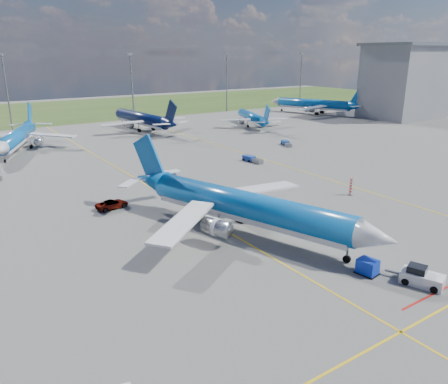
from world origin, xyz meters
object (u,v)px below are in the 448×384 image
warning_post (351,186)px  bg_jet_ne (252,126)px  service_car_c (171,177)px  bg_jet_nnw (19,151)px  pushback_tug (421,277)px  main_airliner (246,233)px  baggage_tug_e (286,144)px  baggage_tug_w (252,159)px  uld_container (367,267)px  service_car_b (112,204)px  bg_jet_n (142,130)px  bg_jet_ene (313,114)px

warning_post → bg_jet_ne: (29.88, 66.51, -1.50)m
service_car_c → warning_post: bearing=-19.4°
bg_jet_nnw → pushback_tug: bearing=-53.9°
main_airliner → pushback_tug: size_ratio=7.20×
warning_post → baggage_tug_e: bearing=63.5°
pushback_tug → baggage_tug_w: (17.63, 51.72, -0.23)m
pushback_tug → uld_container: 5.29m
bg_jet_nnw → baggage_tug_w: (40.25, -40.43, 0.56)m
warning_post → service_car_b: (-35.53, 15.70, -0.81)m
uld_container → service_car_b: (-15.57, 35.26, -0.12)m
pushback_tug → service_car_b: bearing=93.8°
baggage_tug_w → bg_jet_ne: bearing=47.8°
uld_container → baggage_tug_w: bearing=57.8°
service_car_b → baggage_tug_w: service_car_b is taller
bg_jet_nnw → uld_container: 89.85m
pushback_tug → baggage_tug_e: (35.53, 60.80, -0.26)m
service_car_b → service_car_c: 16.68m
bg_jet_nnw → bg_jet_ne: 69.79m
bg_jet_n → pushback_tug: (-14.41, -103.33, 0.79)m
pushback_tug → baggage_tug_e: size_ratio=1.12×
bg_jet_nnw → warning_post: bearing=-37.4°
bg_jet_nnw → main_airliner: bearing=-55.4°
main_airliner → baggage_tug_e: size_ratio=8.10×
bg_jet_ne → baggage_tug_w: 48.83m
pushback_tug → service_car_c: 48.38m
bg_jet_nnw → baggage_tug_w: 57.06m
bg_jet_nnw → baggage_tug_w: bearing=-22.9°
bg_jet_nnw → pushback_tug: 94.90m
baggage_tug_e → bg_jet_ene: bearing=62.6°
warning_post → bg_jet_ne: bearing=65.8°
bg_jet_nnw → service_car_c: bearing=-44.6°
bg_jet_ne → pushback_tug: size_ratio=5.45×
pushback_tug → main_airliner: bearing=87.8°
uld_container → bg_jet_nnw: bearing=93.9°
service_car_b → pushback_tug: bearing=-163.8°
warning_post → service_car_b: 38.86m
bg_jet_ne → baggage_tug_w: (-29.52, -38.90, 0.56)m
main_airliner → uld_container: main_airliner is taller
warning_post → pushback_tug: bearing=-125.6°
warning_post → bg_jet_n: size_ratio=0.08×
bg_jet_ene → warning_post: bearing=27.1°
baggage_tug_w → bg_jet_ene: bearing=31.3°
bg_jet_ene → pushback_tug: bearing=28.4°
baggage_tug_w → pushback_tug: bearing=-113.8°
bg_jet_nnw → baggage_tug_e: (58.16, -31.36, 0.53)m
warning_post → service_car_b: size_ratio=0.60×
pushback_tug → baggage_tug_w: 54.64m
bg_jet_ene → baggage_tug_e: bearing=17.7°
pushback_tug → baggage_tug_e: 70.42m
uld_container → service_car_b: size_ratio=0.41×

